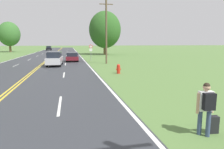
{
  "coord_description": "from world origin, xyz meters",
  "views": [
    {
      "loc": [
        3.55,
        -1.69,
        2.86
      ],
      "look_at": [
        6.19,
        10.52,
        0.86
      ],
      "focal_mm": 32.0,
      "sensor_mm": 36.0,
      "label": 1
    }
  ],
  "objects_px": {
    "hitchhiker_person": "(206,104)",
    "tree_right_cluster": "(9,34)",
    "tree_far_back": "(105,30)",
    "traffic_sign": "(91,48)",
    "suitcase": "(213,125)",
    "car_silver_van_approaching": "(55,58)",
    "fire_hydrant": "(118,69)",
    "car_black_suv_mid_far": "(49,48)",
    "car_maroon_hatchback_mid_near": "(72,57)"
  },
  "relations": [
    {
      "from": "car_silver_van_approaching",
      "to": "fire_hydrant",
      "type": "bearing_deg",
      "value": 40.23
    },
    {
      "from": "suitcase",
      "to": "tree_far_back",
      "type": "xyz_separation_m",
      "value": [
        4.16,
        42.32,
        5.59
      ]
    },
    {
      "from": "suitcase",
      "to": "traffic_sign",
      "type": "relative_size",
      "value": 0.24
    },
    {
      "from": "fire_hydrant",
      "to": "car_maroon_hatchback_mid_near",
      "type": "xyz_separation_m",
      "value": [
        -3.99,
        13.31,
        0.3
      ]
    },
    {
      "from": "car_silver_van_approaching",
      "to": "traffic_sign",
      "type": "bearing_deg",
      "value": 142.28
    },
    {
      "from": "tree_right_cluster",
      "to": "hitchhiker_person",
      "type": "bearing_deg",
      "value": -70.79
    },
    {
      "from": "suitcase",
      "to": "car_silver_van_approaching",
      "type": "xyz_separation_m",
      "value": [
        -6.15,
        20.8,
        0.65
      ]
    },
    {
      "from": "hitchhiker_person",
      "to": "traffic_sign",
      "type": "height_order",
      "value": "traffic_sign"
    },
    {
      "from": "tree_far_back",
      "to": "car_silver_van_approaching",
      "type": "relative_size",
      "value": 2.14
    },
    {
      "from": "car_black_suv_mid_far",
      "to": "car_maroon_hatchback_mid_near",
      "type": "bearing_deg",
      "value": -170.42
    },
    {
      "from": "car_maroon_hatchback_mid_near",
      "to": "car_black_suv_mid_far",
      "type": "relative_size",
      "value": 0.9
    },
    {
      "from": "traffic_sign",
      "to": "tree_right_cluster",
      "type": "bearing_deg",
      "value": 121.27
    },
    {
      "from": "tree_far_back",
      "to": "traffic_sign",
      "type": "bearing_deg",
      "value": -108.34
    },
    {
      "from": "hitchhiker_person",
      "to": "car_maroon_hatchback_mid_near",
      "type": "relative_size",
      "value": 0.47
    },
    {
      "from": "car_silver_van_approaching",
      "to": "car_black_suv_mid_far",
      "type": "height_order",
      "value": "car_silver_van_approaching"
    },
    {
      "from": "tree_far_back",
      "to": "car_silver_van_approaching",
      "type": "xyz_separation_m",
      "value": [
        -10.31,
        -21.53,
        -4.95
      ]
    },
    {
      "from": "traffic_sign",
      "to": "car_silver_van_approaching",
      "type": "relative_size",
      "value": 0.54
    },
    {
      "from": "traffic_sign",
      "to": "tree_far_back",
      "type": "bearing_deg",
      "value": 71.66
    },
    {
      "from": "suitcase",
      "to": "tree_far_back",
      "type": "height_order",
      "value": "tree_far_back"
    },
    {
      "from": "traffic_sign",
      "to": "car_black_suv_mid_far",
      "type": "distance_m",
      "value": 48.0
    },
    {
      "from": "fire_hydrant",
      "to": "tree_right_cluster",
      "type": "xyz_separation_m",
      "value": [
        -21.96,
        48.77,
        4.98
      ]
    },
    {
      "from": "hitchhiker_person",
      "to": "suitcase",
      "type": "bearing_deg",
      "value": -68.63
    },
    {
      "from": "tree_far_back",
      "to": "car_maroon_hatchback_mid_near",
      "type": "relative_size",
      "value": 2.87
    },
    {
      "from": "suitcase",
      "to": "hitchhiker_person",
      "type": "bearing_deg",
      "value": 111.37
    },
    {
      "from": "fire_hydrant",
      "to": "car_black_suv_mid_far",
      "type": "relative_size",
      "value": 0.23
    },
    {
      "from": "suitcase",
      "to": "tree_far_back",
      "type": "distance_m",
      "value": 42.89
    },
    {
      "from": "hitchhiker_person",
      "to": "tree_right_cluster",
      "type": "bearing_deg",
      "value": 24.2
    },
    {
      "from": "traffic_sign",
      "to": "tree_right_cluster",
      "type": "relative_size",
      "value": 0.28
    },
    {
      "from": "hitchhiker_person",
      "to": "suitcase",
      "type": "height_order",
      "value": "hitchhiker_person"
    },
    {
      "from": "hitchhiker_person",
      "to": "tree_right_cluster",
      "type": "distance_m",
      "value": 65.42
    },
    {
      "from": "car_silver_van_approaching",
      "to": "suitcase",
      "type": "bearing_deg",
      "value": 18.84
    },
    {
      "from": "car_maroon_hatchback_mid_near",
      "to": "car_black_suv_mid_far",
      "type": "height_order",
      "value": "car_black_suv_mid_far"
    },
    {
      "from": "fire_hydrant",
      "to": "car_silver_van_approaching",
      "type": "xyz_separation_m",
      "value": [
        -6.25,
        8.04,
        0.48
      ]
    },
    {
      "from": "fire_hydrant",
      "to": "traffic_sign",
      "type": "bearing_deg",
      "value": 94.05
    },
    {
      "from": "traffic_sign",
      "to": "tree_far_back",
      "type": "xyz_separation_m",
      "value": [
        5.07,
        15.3,
        3.93
      ]
    },
    {
      "from": "car_silver_van_approaching",
      "to": "car_black_suv_mid_far",
      "type": "relative_size",
      "value": 1.21
    },
    {
      "from": "traffic_sign",
      "to": "car_maroon_hatchback_mid_near",
      "type": "height_order",
      "value": "traffic_sign"
    },
    {
      "from": "car_black_suv_mid_far",
      "to": "tree_far_back",
      "type": "bearing_deg",
      "value": -152.99
    },
    {
      "from": "traffic_sign",
      "to": "car_maroon_hatchback_mid_near",
      "type": "xyz_separation_m",
      "value": [
        -2.98,
        -0.96,
        -1.19
      ]
    },
    {
      "from": "traffic_sign",
      "to": "fire_hydrant",
      "type": "bearing_deg",
      "value": -85.95
    },
    {
      "from": "tree_far_back",
      "to": "car_black_suv_mid_far",
      "type": "height_order",
      "value": "tree_far_back"
    },
    {
      "from": "suitcase",
      "to": "car_silver_van_approaching",
      "type": "distance_m",
      "value": 21.69
    },
    {
      "from": "hitchhiker_person",
      "to": "fire_hydrant",
      "type": "xyz_separation_m",
      "value": [
        0.48,
        12.87,
        -0.57
      ]
    },
    {
      "from": "suitcase",
      "to": "car_black_suv_mid_far",
      "type": "xyz_separation_m",
      "value": [
        -11.64,
        73.8,
        0.58
      ]
    },
    {
      "from": "tree_right_cluster",
      "to": "car_maroon_hatchback_mid_near",
      "type": "xyz_separation_m",
      "value": [
        17.97,
        -35.46,
        -4.69
      ]
    },
    {
      "from": "hitchhiker_person",
      "to": "car_black_suv_mid_far",
      "type": "distance_m",
      "value": 74.76
    },
    {
      "from": "traffic_sign",
      "to": "car_silver_van_approaching",
      "type": "height_order",
      "value": "traffic_sign"
    },
    {
      "from": "fire_hydrant",
      "to": "car_maroon_hatchback_mid_near",
      "type": "distance_m",
      "value": 13.9
    },
    {
      "from": "suitcase",
      "to": "car_black_suv_mid_far",
      "type": "relative_size",
      "value": 0.15
    },
    {
      "from": "traffic_sign",
      "to": "tree_right_cluster",
      "type": "distance_m",
      "value": 40.51
    }
  ]
}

